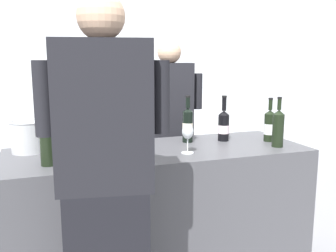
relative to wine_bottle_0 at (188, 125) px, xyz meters
name	(u,v)px	position (x,y,z in m)	size (l,w,h in m)	color
wall_back	(98,67)	(-0.26, 2.45, 0.36)	(8.00, 0.10, 2.80)	silver
counter	(159,216)	(-0.26, -0.15, -0.58)	(1.93, 0.70, 0.92)	#4C4C51
wine_bottle_0	(188,125)	(0.00, 0.00, 0.00)	(0.07, 0.07, 0.33)	black
wine_bottle_1	(278,127)	(0.51, -0.33, 0.01)	(0.07, 0.07, 0.33)	black
wine_bottle_2	(224,125)	(0.26, -0.04, -0.01)	(0.08, 0.08, 0.32)	black
wine_bottle_3	(118,140)	(-0.55, -0.27, -0.01)	(0.07, 0.07, 0.30)	black
wine_bottle_4	(108,129)	(-0.56, -0.05, 0.01)	(0.08, 0.08, 0.35)	black
wine_bottle_5	(72,133)	(-0.79, -0.02, 0.00)	(0.08, 0.08, 0.33)	black
wine_bottle_6	(269,126)	(0.56, -0.16, -0.01)	(0.08, 0.08, 0.31)	black
wine_bottle_7	(137,131)	(-0.41, -0.16, 0.01)	(0.08, 0.08, 0.34)	black
wine_bottle_8	(47,141)	(-0.94, -0.30, 0.01)	(0.08, 0.08, 0.36)	black
wine_bottle_9	(88,144)	(-0.73, -0.33, -0.01)	(0.08, 0.08, 0.32)	black
wine_glass	(188,133)	(-0.12, -0.30, 0.01)	(0.08, 0.08, 0.18)	silver
ice_bucket	(28,136)	(-1.05, 0.05, -0.02)	(0.21, 0.21, 0.20)	silver
person_server	(169,142)	(0.05, 0.53, -0.24)	(0.53, 0.34, 1.65)	black
person_guest	(107,205)	(-0.71, -0.83, -0.18)	(0.55, 0.30, 1.76)	black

